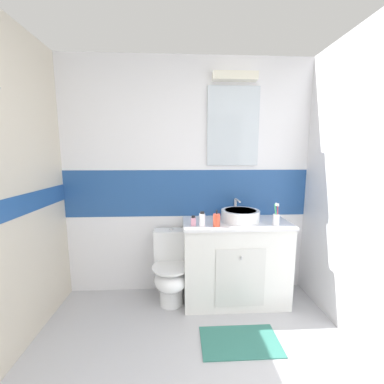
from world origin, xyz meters
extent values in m
cube|color=white|center=(0.00, 2.45, 0.42)|extent=(3.20, 0.10, 0.85)
cube|color=#234C8C|center=(0.00, 2.45, 1.10)|extent=(3.20, 0.10, 0.50)
cube|color=white|center=(0.00, 2.45, 1.93)|extent=(3.20, 0.10, 1.15)
cube|color=silver|center=(0.48, 2.39, 1.80)|extent=(0.54, 0.02, 0.80)
cube|color=white|center=(0.48, 2.35, 2.28)|extent=(0.45, 0.10, 0.08)
cube|color=silver|center=(0.48, 2.16, 0.41)|extent=(1.04, 0.48, 0.82)
cube|color=white|center=(0.48, 2.15, 0.83)|extent=(1.06, 0.50, 0.03)
cube|color=silver|center=(0.48, 1.91, 0.37)|extent=(0.47, 0.01, 0.57)
cylinder|color=silver|center=(0.48, 1.90, 0.57)|extent=(0.02, 0.02, 0.03)
cylinder|color=white|center=(0.52, 2.17, 0.91)|extent=(0.38, 0.38, 0.11)
cylinder|color=#AFB1BA|center=(0.52, 2.17, 0.95)|extent=(0.32, 0.32, 0.01)
cylinder|color=silver|center=(0.52, 2.39, 0.94)|extent=(0.03, 0.03, 0.19)
cylinder|color=silver|center=(0.52, 2.29, 1.04)|extent=(0.02, 0.17, 0.02)
cylinder|color=white|center=(-0.18, 2.12, 0.09)|extent=(0.24, 0.24, 0.18)
ellipsoid|color=white|center=(-0.18, 2.08, 0.29)|extent=(0.34, 0.42, 0.22)
cylinder|color=white|center=(-0.18, 2.08, 0.41)|extent=(0.37, 0.37, 0.02)
cube|color=white|center=(-0.18, 2.29, 0.56)|extent=(0.36, 0.17, 0.33)
cylinder|color=silver|center=(-0.18, 2.29, 0.74)|extent=(0.04, 0.04, 0.02)
cylinder|color=white|center=(0.83, 2.01, 0.90)|extent=(0.06, 0.06, 0.10)
cylinder|color=#D83F4C|center=(0.84, 2.00, 0.96)|extent=(0.01, 0.04, 0.16)
cube|color=white|center=(0.84, 2.00, 1.04)|extent=(0.01, 0.02, 0.03)
cylinder|color=#3FB259|center=(0.82, 2.00, 0.97)|extent=(0.03, 0.04, 0.17)
cube|color=white|center=(0.82, 2.00, 1.05)|extent=(0.01, 0.02, 0.03)
cylinder|color=#D84C33|center=(0.26, 1.99, 0.91)|extent=(0.07, 0.07, 0.12)
cylinder|color=#262626|center=(0.26, 1.99, 0.99)|extent=(0.01, 0.01, 0.04)
cylinder|color=#262626|center=(0.26, 1.98, 1.00)|extent=(0.01, 0.02, 0.01)
cube|color=pink|center=(0.04, 2.03, 0.89)|extent=(0.05, 0.03, 0.07)
cylinder|color=black|center=(0.04, 2.03, 0.93)|extent=(0.03, 0.03, 0.02)
cylinder|color=white|center=(0.12, 2.01, 0.91)|extent=(0.06, 0.06, 0.12)
cylinder|color=black|center=(0.12, 2.01, 0.98)|extent=(0.04, 0.04, 0.02)
cube|color=#337266|center=(0.40, 1.57, 0.01)|extent=(0.64, 0.36, 0.01)
camera|label=1|loc=(-0.09, -0.17, 1.51)|focal=22.61mm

